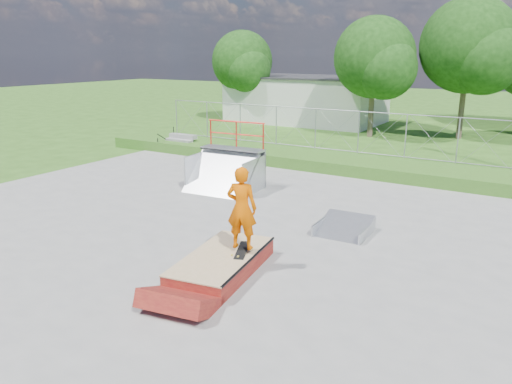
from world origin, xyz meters
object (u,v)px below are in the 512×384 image
(quarter_pipe, at_px, (223,158))
(flat_bank_ramp, at_px, (344,227))
(grind_box, at_px, (222,264))
(skater, at_px, (242,211))

(quarter_pipe, relative_size, flat_bank_ramp, 1.65)
(grind_box, bearing_deg, flat_bank_ramp, 60.32)
(quarter_pipe, bearing_deg, grind_box, -59.62)
(flat_bank_ramp, xyz_separation_m, skater, (-1.07, -3.31, 1.18))
(grind_box, relative_size, skater, 1.65)
(skater, bearing_deg, flat_bank_ramp, -123.06)
(grind_box, distance_m, flat_bank_ramp, 3.90)
(flat_bank_ramp, bearing_deg, skater, -110.21)
(grind_box, bearing_deg, skater, 38.64)
(grind_box, height_order, quarter_pipe, quarter_pipe)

